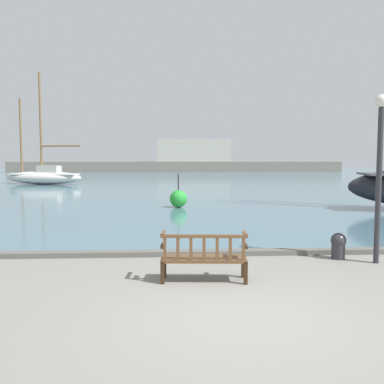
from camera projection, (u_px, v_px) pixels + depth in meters
ground_plane at (241, 315)px, 6.34m from camera, size 160.00×160.00×0.00m
harbor_water at (179, 176)px, 50.12m from camera, size 100.00×80.00×0.08m
quay_edge_kerb at (214, 253)px, 10.16m from camera, size 40.00×0.30×0.12m
park_bench at (204, 257)px, 8.01m from camera, size 1.63×0.63×0.92m
sailboat_far_starboard at (44, 175)px, 34.93m from camera, size 6.76×3.29×9.02m
mooring_bollard at (338, 245)px, 9.78m from camera, size 0.35×0.35×0.60m
lamp_post at (380, 160)px, 9.24m from camera, size 0.28×0.28×3.67m
channel_buoy at (178, 199)px, 19.01m from camera, size 0.77×0.77×1.47m
far_breakwater at (181, 163)px, 62.57m from camera, size 48.38×2.40×4.84m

